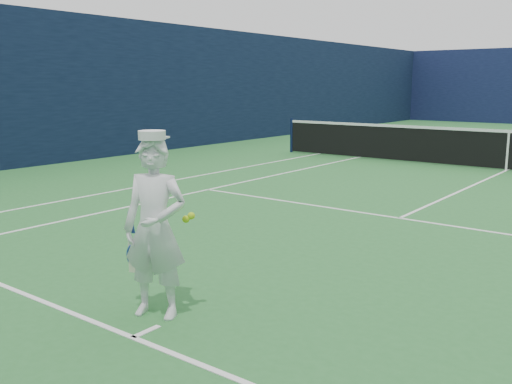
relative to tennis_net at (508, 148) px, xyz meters
The scene contains 4 objects.
ground 0.55m from the tennis_net, ahead, with size 80.00×80.00×0.00m, color #296D30.
court_markings 0.55m from the tennis_net, ahead, with size 11.03×23.83×0.01m.
tennis_net is the anchor object (origin of this frame).
tennis_player 11.42m from the tennis_net, 91.00° to the right, with size 0.84×0.59×1.71m.
Camera 1 is at (3.56, -14.82, 2.11)m, focal length 40.00 mm.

